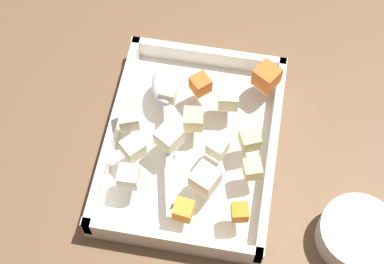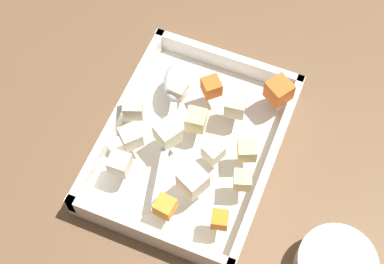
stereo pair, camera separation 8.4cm
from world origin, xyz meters
TOP-DOWN VIEW (x-y plane):
  - ground_plane at (0.00, 0.00)m, footprint 4.00×4.00m
  - baking_dish at (0.01, -0.00)m, footprint 0.32×0.25m
  - carrot_chunk_under_handle at (0.12, -0.10)m, footprint 0.05×0.05m
  - carrot_chunk_corner_ne at (-0.11, -0.01)m, footprint 0.03×0.03m
  - carrot_chunk_center at (-0.10, -0.09)m, footprint 0.03×0.03m
  - carrot_chunk_near_spoon at (0.09, 0.00)m, footprint 0.04×0.04m
  - potato_chunk_heap_side at (-0.01, -0.04)m, footprint 0.03×0.03m
  - potato_chunk_near_right at (0.01, -0.08)m, footprint 0.03×0.03m
  - potato_chunk_heap_top at (0.03, -0.00)m, footprint 0.03×0.03m
  - potato_chunk_mid_right at (0.07, 0.04)m, footprint 0.02×0.02m
  - potato_chunk_mid_left at (-0.03, 0.08)m, footprint 0.04×0.04m
  - potato_chunk_far_right at (-0.01, 0.03)m, footprint 0.04×0.04m
  - potato_chunk_corner_sw at (-0.03, -0.09)m, footprint 0.03×0.03m
  - potato_chunk_front_center at (0.07, -0.04)m, footprint 0.03×0.03m
  - potato_chunk_far_left at (0.01, 0.09)m, footprint 0.04×0.04m
  - parsnip_chunk_back_center at (-0.08, 0.07)m, footprint 0.03×0.03m
  - parsnip_chunk_corner_nw at (-0.06, -0.03)m, footprint 0.05×0.05m
  - serving_spoon at (0.07, 0.05)m, footprint 0.23×0.08m
  - small_prep_bowl at (-0.09, -0.25)m, footprint 0.11×0.11m

SIDE VIEW (x-z plane):
  - ground_plane at x=0.00m, z-range 0.00..0.00m
  - baking_dish at x=0.01m, z-range -0.01..0.04m
  - small_prep_bowl at x=-0.09m, z-range 0.00..0.04m
  - serving_spoon at x=0.07m, z-range 0.05..0.07m
  - carrot_chunk_center at x=-0.10m, z-range 0.05..0.07m
  - potato_chunk_mid_right at x=0.07m, z-range 0.05..0.07m
  - potato_chunk_corner_sw at x=-0.03m, z-range 0.05..0.07m
  - carrot_chunk_corner_ne at x=-0.11m, z-range 0.05..0.07m
  - potato_chunk_heap_side at x=-0.01m, z-range 0.05..0.07m
  - carrot_chunk_near_spoon at x=0.09m, z-range 0.05..0.08m
  - potato_chunk_near_right at x=0.01m, z-range 0.05..0.08m
  - parsnip_chunk_back_center at x=-0.08m, z-range 0.05..0.08m
  - potato_chunk_mid_left at x=-0.03m, z-range 0.05..0.08m
  - potato_chunk_heap_top at x=0.03m, z-range 0.05..0.08m
  - potato_chunk_far_left at x=0.01m, z-range 0.05..0.08m
  - potato_chunk_front_center at x=0.07m, z-range 0.05..0.08m
  - potato_chunk_far_right at x=-0.01m, z-range 0.05..0.08m
  - carrot_chunk_under_handle at x=0.12m, z-range 0.05..0.08m
  - parsnip_chunk_corner_nw at x=-0.06m, z-range 0.05..0.08m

